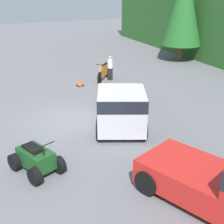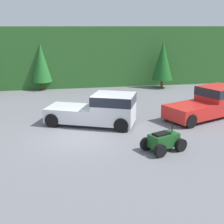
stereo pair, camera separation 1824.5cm
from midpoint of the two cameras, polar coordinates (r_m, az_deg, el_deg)
The scene contains 7 objects.
ground_plane at distance 12.61m, azimuth 30.15°, elevation -8.21°, with size 80.00×80.00×0.00m, color slate.
tree_left at distance 25.59m, azimuth 33.83°, elevation 15.59°, with size 3.21×3.21×7.30m.
pickup_truck_second at distance 13.13m, azimuth 40.37°, elevation -4.76°, with size 5.41×3.83×1.87m.
dirt_bike at distance 18.47m, azimuth 24.07°, elevation 3.91°, with size 1.82×1.58×1.21m.
quad_atv at distance 9.13m, azimuth 39.54°, elevation -19.42°, with size 2.15×1.79×1.18m.
rider_person at distance 18.44m, azimuth 25.63°, elevation 4.85°, with size 0.44×0.44×1.62m.
traffic_cone at distance 16.77m, azimuth 21.16°, elevation 1.67°, with size 0.42×0.42×0.55m.
Camera 1 is at (13.08, -3.81, 6.04)m, focal length 50.00 mm.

